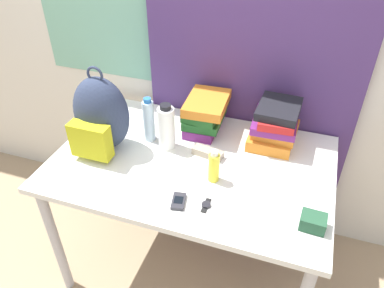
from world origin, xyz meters
name	(u,v)px	position (x,y,z in m)	size (l,w,h in m)	color
wall_back	(224,28)	(0.00, 0.95, 1.25)	(6.00, 0.06, 2.50)	silver
curtain_blue	(255,36)	(0.17, 0.89, 1.25)	(1.13, 0.04, 2.50)	#4C336B
desk	(192,174)	(0.00, 0.43, 0.69)	(1.32, 0.86, 0.78)	silver
backpack	(100,116)	(-0.45, 0.40, 0.96)	(0.28, 0.26, 0.43)	#2D3851
book_stack_left	(205,113)	(-0.02, 0.71, 0.88)	(0.22, 0.30, 0.19)	#6B2370
book_stack_center	(275,124)	(0.34, 0.72, 0.88)	(0.23, 0.28, 0.22)	orange
water_bottle	(149,120)	(-0.26, 0.53, 0.89)	(0.06, 0.06, 0.24)	silver
sports_bottle	(166,127)	(-0.16, 0.50, 0.89)	(0.08, 0.08, 0.24)	white
sunscreen_bottle	(214,167)	(0.13, 0.34, 0.85)	(0.05, 0.05, 0.16)	yellow
cell_phone	(179,201)	(0.04, 0.15, 0.78)	(0.07, 0.10, 0.02)	#2D2D33
sunglasses_case	(208,153)	(0.06, 0.49, 0.79)	(0.16, 0.08, 0.04)	gray
camera_pouch	(313,222)	(0.58, 0.19, 0.81)	(0.10, 0.08, 0.06)	#234C33
wristwatch	(206,205)	(0.15, 0.17, 0.78)	(0.04, 0.08, 0.01)	black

